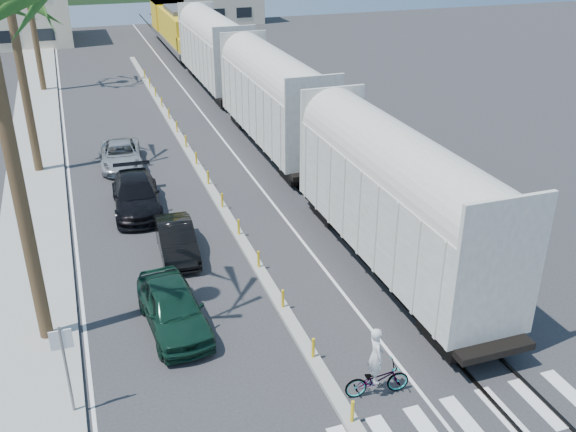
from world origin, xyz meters
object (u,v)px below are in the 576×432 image
(car_lead, at_px, (173,308))
(street_sign, at_px, (65,358))
(cyclist, at_px, (377,373))
(car_second, at_px, (177,240))

(car_lead, bearing_deg, street_sign, -140.86)
(street_sign, xyz_separation_m, cyclist, (8.50, -2.05, -1.22))
(street_sign, height_order, car_lead, street_sign)
(street_sign, relative_size, car_second, 0.71)
(cyclist, bearing_deg, street_sign, 82.57)
(street_sign, relative_size, car_lead, 0.63)
(street_sign, bearing_deg, cyclist, -13.56)
(car_second, height_order, cyclist, cyclist)
(street_sign, xyz_separation_m, car_lead, (3.45, 3.25, -1.18))
(car_second, xyz_separation_m, cyclist, (4.02, -10.40, 0.07))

